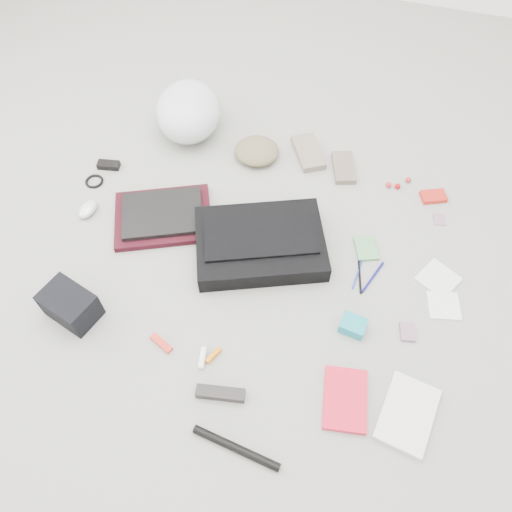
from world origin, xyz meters
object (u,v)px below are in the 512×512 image
(messenger_bag, at_px, (260,244))
(accordion_wallet, at_px, (353,326))
(laptop, at_px, (162,213))
(book_red, at_px, (345,399))
(bike_helmet, at_px, (188,111))
(camera_bag, at_px, (70,305))

(messenger_bag, relative_size, accordion_wallet, 5.55)
(laptop, relative_size, book_red, 1.54)
(bike_helmet, bearing_deg, messenger_bag, -65.16)
(bike_helmet, relative_size, camera_bag, 1.99)
(camera_bag, bearing_deg, bike_helmet, 103.49)
(messenger_bag, bearing_deg, laptop, 153.40)
(book_red, bearing_deg, messenger_bag, 122.16)
(laptop, height_order, accordion_wallet, laptop)
(accordion_wallet, bearing_deg, book_red, -76.67)
(book_red, relative_size, accordion_wallet, 2.36)
(messenger_bag, height_order, laptop, messenger_bag)
(bike_helmet, distance_m, book_red, 1.40)
(camera_bag, height_order, book_red, camera_bag)
(book_red, distance_m, accordion_wallet, 0.26)
(messenger_bag, height_order, accordion_wallet, messenger_bag)
(bike_helmet, relative_size, accordion_wallet, 4.13)
(messenger_bag, xyz_separation_m, book_red, (0.43, -0.49, -0.03))
(camera_bag, distance_m, book_red, 0.98)
(bike_helmet, height_order, accordion_wallet, bike_helmet)
(laptop, bearing_deg, messenger_bag, -28.54)
(laptop, relative_size, bike_helmet, 0.88)
(accordion_wallet, bearing_deg, camera_bag, -158.92)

